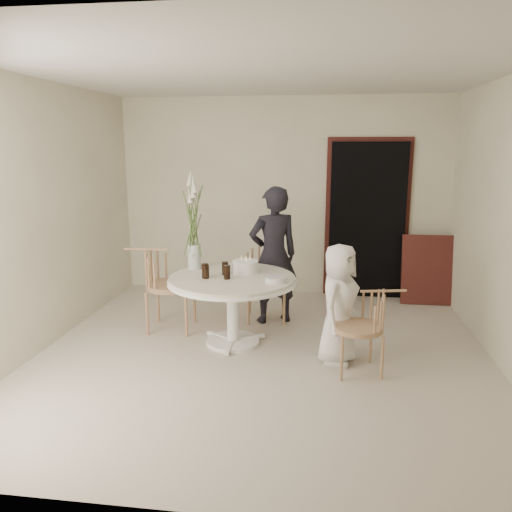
# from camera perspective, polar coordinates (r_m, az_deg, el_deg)

# --- Properties ---
(ground) EXTENTS (4.50, 4.50, 0.00)m
(ground) POSITION_cam_1_polar(r_m,az_deg,el_deg) (5.11, 0.78, -11.18)
(ground) COLOR beige
(ground) RESTS_ON ground
(room_shell) EXTENTS (4.50, 4.50, 4.50)m
(room_shell) POSITION_cam_1_polar(r_m,az_deg,el_deg) (4.69, 0.84, 7.24)
(room_shell) COLOR silver
(room_shell) RESTS_ON ground
(doorway) EXTENTS (1.00, 0.10, 2.10)m
(doorway) POSITION_cam_1_polar(r_m,az_deg,el_deg) (6.93, 12.56, 3.93)
(doorway) COLOR black
(doorway) RESTS_ON ground
(door_trim) EXTENTS (1.12, 0.03, 2.22)m
(door_trim) POSITION_cam_1_polar(r_m,az_deg,el_deg) (6.96, 12.56, 4.46)
(door_trim) COLOR #51211B
(door_trim) RESTS_ON ground
(table) EXTENTS (1.33, 1.33, 0.73)m
(table) POSITION_cam_1_polar(r_m,az_deg,el_deg) (5.18, -2.72, -3.59)
(table) COLOR white
(table) RESTS_ON ground
(picture_frame) EXTENTS (0.69, 0.22, 0.91)m
(picture_frame) POSITION_cam_1_polar(r_m,az_deg,el_deg) (6.92, 19.09, -1.50)
(picture_frame) COLOR #51211B
(picture_frame) RESTS_ON ground
(chair_far) EXTENTS (0.54, 0.58, 0.91)m
(chair_far) POSITION_cam_1_polar(r_m,az_deg,el_deg) (6.03, 1.20, -1.54)
(chair_far) COLOR tan
(chair_far) RESTS_ON ground
(chair_right) EXTENTS (0.52, 0.49, 0.79)m
(chair_right) POSITION_cam_1_polar(r_m,az_deg,el_deg) (4.69, 12.94, -7.00)
(chair_right) COLOR tan
(chair_right) RESTS_ON ground
(chair_left) EXTENTS (0.59, 0.55, 0.95)m
(chair_left) POSITION_cam_1_polar(r_m,az_deg,el_deg) (5.70, -11.06, -2.35)
(chair_left) COLOR tan
(chair_left) RESTS_ON ground
(girl) EXTENTS (0.69, 0.59, 1.60)m
(girl) POSITION_cam_1_polar(r_m,az_deg,el_deg) (5.79, 2.00, 0.06)
(girl) COLOR black
(girl) RESTS_ON ground
(boy) EXTENTS (0.55, 0.66, 1.16)m
(boy) POSITION_cam_1_polar(r_m,az_deg,el_deg) (4.82, 9.44, -5.44)
(boy) COLOR white
(boy) RESTS_ON ground
(birthday_cake) EXTENTS (0.27, 0.27, 0.18)m
(birthday_cake) POSITION_cam_1_polar(r_m,az_deg,el_deg) (5.28, -1.25, -1.25)
(birthday_cake) COLOR silver
(birthday_cake) RESTS_ON table
(cola_tumbler_a) EXTENTS (0.08, 0.08, 0.15)m
(cola_tumbler_a) POSITION_cam_1_polar(r_m,az_deg,el_deg) (5.11, -5.84, -1.68)
(cola_tumbler_a) COLOR black
(cola_tumbler_a) RESTS_ON table
(cola_tumbler_b) EXTENTS (0.07, 0.07, 0.14)m
(cola_tumbler_b) POSITION_cam_1_polar(r_m,az_deg,el_deg) (5.04, -3.32, -1.86)
(cola_tumbler_b) COLOR black
(cola_tumbler_b) RESTS_ON table
(cola_tumbler_c) EXTENTS (0.07, 0.07, 0.14)m
(cola_tumbler_c) POSITION_cam_1_polar(r_m,az_deg,el_deg) (5.08, -5.73, -1.80)
(cola_tumbler_c) COLOR black
(cola_tumbler_c) RESTS_ON table
(cola_tumbler_d) EXTENTS (0.07, 0.07, 0.14)m
(cola_tumbler_d) POSITION_cam_1_polar(r_m,az_deg,el_deg) (5.21, -3.56, -1.41)
(cola_tumbler_d) COLOR black
(cola_tumbler_d) RESTS_ON table
(plate_stack) EXTENTS (0.22, 0.22, 0.05)m
(plate_stack) POSITION_cam_1_polar(r_m,az_deg,el_deg) (4.94, 2.26, -2.68)
(plate_stack) COLOR silver
(plate_stack) RESTS_ON table
(flower_vase) EXTENTS (0.14, 0.14, 1.07)m
(flower_vase) POSITION_cam_1_polar(r_m,az_deg,el_deg) (5.42, -7.16, 3.75)
(flower_vase) COLOR #B8C2BD
(flower_vase) RESTS_ON table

